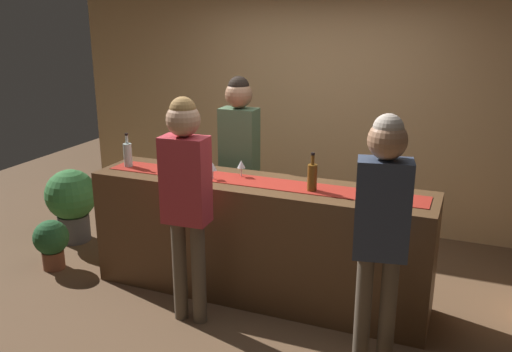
{
  "coord_description": "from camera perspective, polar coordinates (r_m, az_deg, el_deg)",
  "views": [
    {
      "loc": [
        1.57,
        -3.89,
        2.34
      ],
      "look_at": [
        -0.02,
        0.0,
        1.05
      ],
      "focal_mm": 38.39,
      "sensor_mm": 36.0,
      "label": 1
    }
  ],
  "objects": [
    {
      "name": "counter_runner_cloth",
      "position": [
        4.4,
        0.21,
        -0.61
      ],
      "size": [
        2.68,
        0.28,
        0.01
      ],
      "primitive_type": "cube",
      "color": "maroon",
      "rests_on": "bar_counter"
    },
    {
      "name": "customer_sipping",
      "position": [
        3.54,
        12.99,
        -4.18
      ],
      "size": [
        0.37,
        0.26,
        1.74
      ],
      "rotation": [
        0.0,
        0.0,
        0.19
      ],
      "color": "brown",
      "rests_on": "ground"
    },
    {
      "name": "bar_counter",
      "position": [
        4.57,
        0.2,
        -6.65
      ],
      "size": [
        2.82,
        0.6,
        1.0
      ],
      "primitive_type": "cube",
      "color": "#543821",
      "rests_on": "ground"
    },
    {
      "name": "wine_glass_near_customer",
      "position": [
        4.54,
        -6.23,
        1.22
      ],
      "size": [
        0.07,
        0.07,
        0.14
      ],
      "color": "silver",
      "rests_on": "bar_counter"
    },
    {
      "name": "wine_glass_far_end",
      "position": [
        4.45,
        -4.53,
        0.93
      ],
      "size": [
        0.07,
        0.07,
        0.14
      ],
      "color": "silver",
      "rests_on": "bar_counter"
    },
    {
      "name": "potted_plant_tall",
      "position": [
        5.97,
        -18.67,
        -2.41
      ],
      "size": [
        0.53,
        0.53,
        0.77
      ],
      "color": "#4C4C51",
      "rests_on": "ground"
    },
    {
      "name": "back_wall",
      "position": [
        6.06,
        7.03,
        8.46
      ],
      "size": [
        6.0,
        0.12,
        2.9
      ],
      "primitive_type": "cube",
      "color": "tan",
      "rests_on": "ground"
    },
    {
      "name": "bartender",
      "position": [
        5.04,
        -1.76,
        2.86
      ],
      "size": [
        0.34,
        0.25,
        1.77
      ],
      "rotation": [
        0.0,
        0.0,
        3.14
      ],
      "color": "#26262B",
      "rests_on": "ground"
    },
    {
      "name": "wine_bottle_amber",
      "position": [
        4.17,
        5.88,
        -0.09
      ],
      "size": [
        0.07,
        0.07,
        0.3
      ],
      "color": "brown",
      "rests_on": "bar_counter"
    },
    {
      "name": "wine_glass_mid_counter",
      "position": [
        4.5,
        -1.55,
        1.18
      ],
      "size": [
        0.07,
        0.07,
        0.14
      ],
      "color": "silver",
      "rests_on": "bar_counter"
    },
    {
      "name": "wine_bottle_clear",
      "position": [
        4.92,
        -13.21,
        2.2
      ],
      "size": [
        0.07,
        0.07,
        0.3
      ],
      "color": "#B2C6C1",
      "rests_on": "bar_counter"
    },
    {
      "name": "ground_plane",
      "position": [
        4.8,
        0.2,
        -12.15
      ],
      "size": [
        10.0,
        10.0,
        0.0
      ],
      "primitive_type": "plane",
      "color": "brown"
    },
    {
      "name": "potted_plant_small",
      "position": [
        5.45,
        -20.54,
        -6.37
      ],
      "size": [
        0.33,
        0.33,
        0.48
      ],
      "color": "brown",
      "rests_on": "ground"
    },
    {
      "name": "customer_browsing",
      "position": [
        4.03,
        -7.33,
        -1.12
      ],
      "size": [
        0.35,
        0.25,
        1.76
      ],
      "rotation": [
        0.0,
        0.0,
        0.06
      ],
      "color": "brown",
      "rests_on": "ground"
    }
  ]
}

